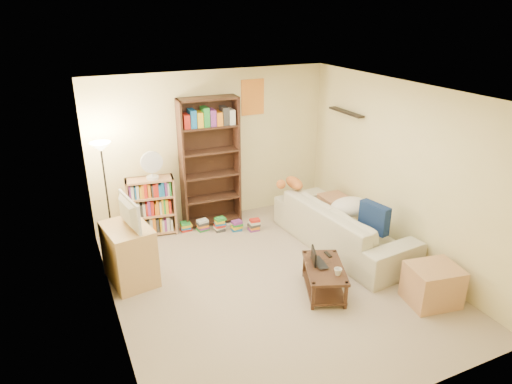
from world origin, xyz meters
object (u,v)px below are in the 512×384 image
tabby_cat (292,183)px  floor_lamp (103,166)px  short_bookshelf (152,207)px  coffee_table (324,276)px  side_table (333,209)px  laptop (323,263)px  television (124,213)px  tall_bookshelf (210,160)px  tv_stand (129,254)px  desk_fan (152,165)px  end_cabinet (433,285)px  mug (338,272)px  sofa (342,226)px

tabby_cat → floor_lamp: floor_lamp is taller
short_bookshelf → floor_lamp: (-0.68, -0.34, 0.88)m
coffee_table → side_table: size_ratio=1.95×
coffee_table → laptop: bearing=99.6°
coffee_table → television: bearing=171.6°
laptop → side_table: side_table is taller
tall_bookshelf → side_table: (1.85, -0.88, -0.87)m
tv_stand → tabby_cat: bearing=1.2°
tv_stand → desk_fan: desk_fan is taller
coffee_table → desk_fan: (-1.56, 2.48, 0.94)m
short_bookshelf → end_cabinet: (2.70, -3.27, -0.22)m
television → end_cabinet: bearing=-131.1°
short_bookshelf → floor_lamp: floor_lamp is taller
coffee_table → floor_lamp: size_ratio=0.56×
side_table → end_cabinet: bearing=-93.5°
mug → television: (-2.22, 1.53, 0.57)m
television → mug: bearing=-133.7°
coffee_table → short_bookshelf: 3.00m
tv_stand → television: (0.00, 0.00, 0.59)m
mug → tall_bookshelf: bearing=103.3°
tabby_cat → laptop: bearing=-105.7°
tv_stand → tall_bookshelf: tall_bookshelf is taller
television → desk_fan: 1.35m
coffee_table → mug: (0.04, -0.23, 0.19)m
short_bookshelf → mug: bearing=-51.1°
coffee_table → mug: mug is taller
sofa → desk_fan: 3.03m
floor_lamp → side_table: 3.73m
television → short_bookshelf: television is taller
tall_bookshelf → desk_fan: size_ratio=4.72×
laptop → desk_fan: 2.98m
tall_bookshelf → sofa: bearing=-44.6°
television → short_bookshelf: (0.58, 1.23, -0.52)m
mug → desk_fan: bearing=120.5°
tabby_cat → tv_stand: (-2.69, -0.49, -0.39)m
tabby_cat → coffee_table: 1.94m
sofa → tv_stand: (-3.08, 0.39, 0.05)m
sofa → laptop: 1.21m
laptop → television: (-2.20, 1.22, 0.61)m
tabby_cat → desk_fan: bearing=161.5°
mug → side_table: (1.20, 1.88, -0.17)m
tall_bookshelf → tv_stand: bearing=-139.7°
end_cabinet → tv_stand: bearing=148.1°
coffee_table → end_cabinet: bearing=-12.2°
television → end_cabinet: 3.93m
sofa → tall_bookshelf: bearing=37.5°
short_bookshelf → desk_fan: bearing=-32.8°
sofa → coffee_table: (-0.89, -0.91, -0.12)m
tall_bookshelf → desk_fan: (-0.95, -0.05, 0.06)m
coffee_table → television: television is taller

